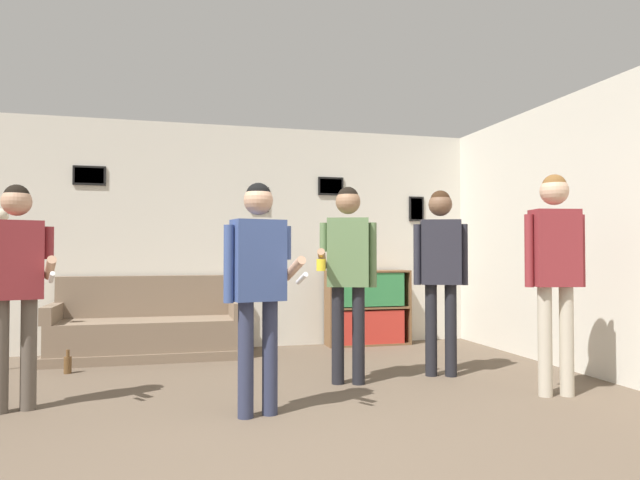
{
  "coord_description": "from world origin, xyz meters",
  "views": [
    {
      "loc": [
        -0.66,
        -2.9,
        1.13
      ],
      "look_at": [
        0.61,
        2.03,
        1.26
      ],
      "focal_mm": 32.0,
      "sensor_mm": 36.0,
      "label": 1
    }
  ],
  "objects_px": {
    "person_player_foreground_left": "(16,272)",
    "bottle_on_floor": "(68,364)",
    "bookshelf": "(368,308)",
    "person_watcher_holding_cup": "(348,262)",
    "couch": "(148,331)",
    "person_spectator_far_right": "(555,258)",
    "person_player_foreground_center": "(258,273)",
    "person_spectator_near_bookshelf": "(441,261)"
  },
  "relations": [
    {
      "from": "person_spectator_far_right",
      "to": "couch",
      "type": "bearing_deg",
      "value": 141.17
    },
    {
      "from": "couch",
      "to": "person_player_foreground_center",
      "type": "bearing_deg",
      "value": -71.79
    },
    {
      "from": "person_spectator_far_right",
      "to": "bottle_on_floor",
      "type": "xyz_separation_m",
      "value": [
        -3.93,
        1.9,
        -1.01
      ]
    },
    {
      "from": "person_player_foreground_center",
      "to": "person_watcher_holding_cup",
      "type": "bearing_deg",
      "value": 40.91
    },
    {
      "from": "couch",
      "to": "person_spectator_near_bookshelf",
      "type": "relative_size",
      "value": 1.18
    },
    {
      "from": "bookshelf",
      "to": "person_spectator_far_right",
      "type": "distance_m",
      "value": 2.94
    },
    {
      "from": "person_watcher_holding_cup",
      "to": "person_player_foreground_center",
      "type": "bearing_deg",
      "value": -139.09
    },
    {
      "from": "bookshelf",
      "to": "person_player_foreground_left",
      "type": "xyz_separation_m",
      "value": [
        -3.46,
        -2.21,
        0.54
      ]
    },
    {
      "from": "person_spectator_near_bookshelf",
      "to": "bottle_on_floor",
      "type": "bearing_deg",
      "value": 163.69
    },
    {
      "from": "couch",
      "to": "bottle_on_floor",
      "type": "xyz_separation_m",
      "value": [
        -0.7,
        -0.71,
        -0.2
      ]
    },
    {
      "from": "couch",
      "to": "person_watcher_holding_cup",
      "type": "bearing_deg",
      "value": -45.66
    },
    {
      "from": "person_player_foreground_left",
      "to": "person_watcher_holding_cup",
      "type": "relative_size",
      "value": 0.95
    },
    {
      "from": "bookshelf",
      "to": "bottle_on_floor",
      "type": "xyz_separation_m",
      "value": [
        -3.32,
        -0.9,
        -0.37
      ]
    },
    {
      "from": "person_watcher_holding_cup",
      "to": "person_spectator_far_right",
      "type": "bearing_deg",
      "value": -28.72
    },
    {
      "from": "person_player_foreground_center",
      "to": "bottle_on_floor",
      "type": "height_order",
      "value": "person_player_foreground_center"
    },
    {
      "from": "bookshelf",
      "to": "person_watcher_holding_cup",
      "type": "bearing_deg",
      "value": -113.82
    },
    {
      "from": "bottle_on_floor",
      "to": "couch",
      "type": "bearing_deg",
      "value": 45.34
    },
    {
      "from": "person_player_foreground_center",
      "to": "person_watcher_holding_cup",
      "type": "height_order",
      "value": "person_watcher_holding_cup"
    },
    {
      "from": "person_spectator_near_bookshelf",
      "to": "person_player_foreground_left",
      "type": "bearing_deg",
      "value": -174.77
    },
    {
      "from": "bookshelf",
      "to": "person_watcher_holding_cup",
      "type": "distance_m",
      "value": 2.25
    },
    {
      "from": "person_player_foreground_left",
      "to": "bottle_on_floor",
      "type": "bearing_deg",
      "value": 83.91
    },
    {
      "from": "person_spectator_far_right",
      "to": "person_spectator_near_bookshelf",
      "type": "bearing_deg",
      "value": 121.26
    },
    {
      "from": "person_player_foreground_left",
      "to": "bottle_on_floor",
      "type": "xyz_separation_m",
      "value": [
        0.14,
        1.31,
        -0.92
      ]
    },
    {
      "from": "couch",
      "to": "bookshelf",
      "type": "bearing_deg",
      "value": 4.26
    },
    {
      "from": "bottle_on_floor",
      "to": "person_player_foreground_center",
      "type": "bearing_deg",
      "value": -50.42
    },
    {
      "from": "bookshelf",
      "to": "person_watcher_holding_cup",
      "type": "height_order",
      "value": "person_watcher_holding_cup"
    },
    {
      "from": "person_watcher_holding_cup",
      "to": "person_spectator_far_right",
      "type": "relative_size",
      "value": 0.97
    },
    {
      "from": "person_player_foreground_center",
      "to": "person_spectator_near_bookshelf",
      "type": "relative_size",
      "value": 0.95
    },
    {
      "from": "bookshelf",
      "to": "bottle_on_floor",
      "type": "relative_size",
      "value": 4.68
    },
    {
      "from": "person_player_foreground_center",
      "to": "bottle_on_floor",
      "type": "bearing_deg",
      "value": 129.58
    },
    {
      "from": "person_spectator_far_right",
      "to": "bookshelf",
      "type": "bearing_deg",
      "value": 102.27
    },
    {
      "from": "couch",
      "to": "person_spectator_near_bookshelf",
      "type": "bearing_deg",
      "value": -32.28
    },
    {
      "from": "couch",
      "to": "person_watcher_holding_cup",
      "type": "height_order",
      "value": "person_watcher_holding_cup"
    },
    {
      "from": "couch",
      "to": "person_spectator_far_right",
      "type": "bearing_deg",
      "value": -38.83
    },
    {
      "from": "couch",
      "to": "bookshelf",
      "type": "xyz_separation_m",
      "value": [
        2.63,
        0.2,
        0.17
      ]
    },
    {
      "from": "person_player_foreground_left",
      "to": "person_spectator_far_right",
      "type": "bearing_deg",
      "value": -8.21
    },
    {
      "from": "couch",
      "to": "bookshelf",
      "type": "relative_size",
      "value": 1.93
    },
    {
      "from": "person_player_foreground_center",
      "to": "person_player_foreground_left",
      "type": "bearing_deg",
      "value": 161.72
    },
    {
      "from": "person_spectator_far_right",
      "to": "person_player_foreground_center",
      "type": "bearing_deg",
      "value": 179.25
    },
    {
      "from": "person_player_foreground_left",
      "to": "person_watcher_holding_cup",
      "type": "xyz_separation_m",
      "value": [
        2.59,
        0.23,
        0.06
      ]
    },
    {
      "from": "couch",
      "to": "person_spectator_far_right",
      "type": "height_order",
      "value": "person_spectator_far_right"
    },
    {
      "from": "person_spectator_far_right",
      "to": "bottle_on_floor",
      "type": "relative_size",
      "value": 7.88
    }
  ]
}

